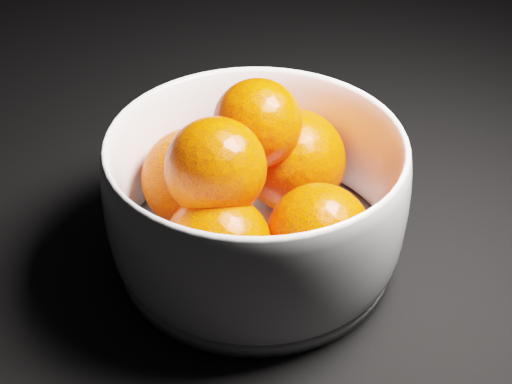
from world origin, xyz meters
name	(u,v)px	position (x,y,z in m)	size (l,w,h in m)	color
ground	(440,147)	(0.00, 0.00, 0.00)	(3.00, 3.00, 0.00)	black
bowl	(256,198)	(-0.25, -0.07, 0.06)	(0.25, 0.25, 0.12)	white
orange_pile	(251,185)	(-0.25, -0.06, 0.07)	(0.20, 0.20, 0.14)	#FF3700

